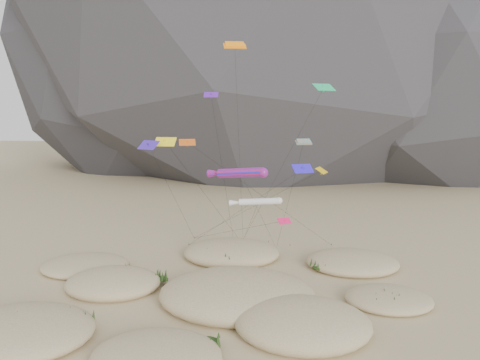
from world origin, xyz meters
name	(u,v)px	position (x,y,z in m)	size (l,w,h in m)	color
ground	(224,311)	(0.00, 0.00, 0.00)	(500.00, 500.00, 0.00)	#CCB789
dunes	(213,292)	(-1.65, 3.34, 0.73)	(48.45, 39.17, 4.01)	#CCB789
dune_grass	(214,290)	(-1.58, 3.58, 0.83)	(41.03, 27.63, 1.51)	black
kite_stakes	(251,243)	(1.46, 24.73, 0.15)	(22.33, 5.14, 0.30)	#3F2D1E
rainbow_tube_kite	(239,173)	(0.61, 11.63, 13.15)	(9.06, 14.86, 14.14)	red
white_tube_kite	(257,202)	(2.98, 10.29, 9.77)	(6.65, 13.87, 10.43)	silver
orange_parafoil	(235,48)	(-0.17, 15.46, 28.88)	(3.08, 13.13, 29.74)	orange
multi_parafoil	(303,144)	(8.49, 10.01, 16.94)	(4.08, 14.31, 17.61)	#D85516
delta_kites	(238,145)	(0.64, 9.86, 16.75)	(25.22, 22.23, 24.12)	#C85112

